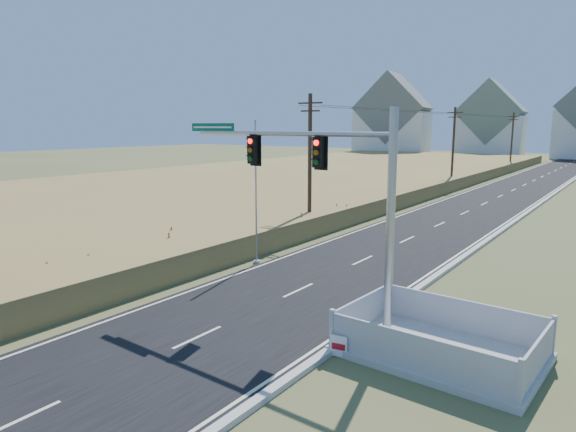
{
  "coord_description": "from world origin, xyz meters",
  "views": [
    {
      "loc": [
        11.64,
        -13.41,
        6.98
      ],
      "look_at": [
        0.05,
        3.16,
        3.4
      ],
      "focal_mm": 32.0,
      "sensor_mm": 36.0,
      "label": 1
    }
  ],
  "objects_px": {
    "traffic_signal_mast": "(340,196)",
    "flagpole": "(256,208)",
    "open_sign": "(339,346)",
    "fence_enclosure": "(440,348)"
  },
  "relations": [
    {
      "from": "traffic_signal_mast",
      "to": "fence_enclosure",
      "type": "xyz_separation_m",
      "value": [
        3.8,
        -0.43,
        -4.34
      ]
    },
    {
      "from": "traffic_signal_mast",
      "to": "flagpole",
      "type": "distance_m",
      "value": 9.08
    },
    {
      "from": "fence_enclosure",
      "to": "flagpole",
      "type": "height_order",
      "value": "flagpole"
    },
    {
      "from": "fence_enclosure",
      "to": "open_sign",
      "type": "distance_m",
      "value": 3.11
    },
    {
      "from": "flagpole",
      "to": "fence_enclosure",
      "type": "bearing_deg",
      "value": -24.87
    },
    {
      "from": "fence_enclosure",
      "to": "open_sign",
      "type": "height_order",
      "value": "fence_enclosure"
    },
    {
      "from": "traffic_signal_mast",
      "to": "flagpole",
      "type": "relative_size",
      "value": 1.31
    },
    {
      "from": "fence_enclosure",
      "to": "flagpole",
      "type": "bearing_deg",
      "value": 158.43
    },
    {
      "from": "fence_enclosure",
      "to": "flagpole",
      "type": "distance_m",
      "value": 12.73
    },
    {
      "from": "open_sign",
      "to": "flagpole",
      "type": "bearing_deg",
      "value": 132.79
    }
  ]
}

